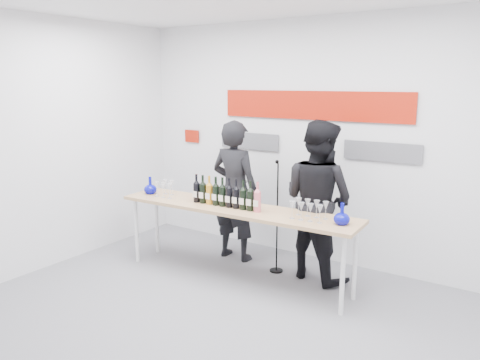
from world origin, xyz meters
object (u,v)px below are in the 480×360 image
at_px(presenter_left, 235,191).
at_px(presenter_right, 318,200).
at_px(tasting_table, 235,212).
at_px(mic_stand, 277,238).

distance_m(presenter_left, presenter_right, 1.12).
height_order(tasting_table, presenter_left, presenter_left).
relative_size(tasting_table, mic_stand, 2.12).
xyz_separation_m(presenter_left, mic_stand, (0.67, -0.10, -0.47)).
height_order(presenter_left, presenter_right, presenter_right).
distance_m(presenter_left, mic_stand, 0.83).
relative_size(tasting_table, presenter_left, 1.62).
xyz_separation_m(tasting_table, mic_stand, (0.29, 0.45, -0.38)).
bearing_deg(tasting_table, mic_stand, 54.40).
relative_size(presenter_left, presenter_right, 0.97).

